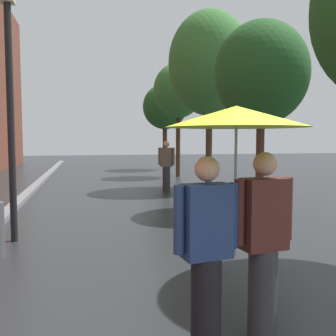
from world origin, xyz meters
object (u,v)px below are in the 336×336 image
(couple_under_umbrella, at_px, (236,183))
(pedestrian_walking_midground, at_px, (166,166))
(street_tree_4, at_px, (165,107))
(street_tree_2, at_px, (210,64))
(street_tree_3, at_px, (178,91))
(street_tree_1, at_px, (261,74))
(street_lamp_post, at_px, (10,94))

(couple_under_umbrella, relative_size, pedestrian_walking_midground, 1.21)
(street_tree_4, bearing_deg, street_tree_2, -90.94)
(street_tree_3, bearing_deg, street_tree_4, 87.02)
(couple_under_umbrella, bearing_deg, street_tree_1, 62.82)
(street_tree_4, bearing_deg, street_tree_1, -90.85)
(street_tree_2, height_order, street_tree_4, street_tree_2)
(street_tree_1, relative_size, couple_under_umbrella, 2.27)
(street_tree_3, distance_m, street_tree_4, 4.27)
(street_tree_4, distance_m, street_lamp_post, 16.09)
(street_tree_2, height_order, street_lamp_post, street_tree_2)
(street_tree_1, height_order, street_tree_3, street_tree_3)
(street_tree_3, relative_size, street_tree_4, 1.08)
(street_lamp_post, xyz_separation_m, pedestrian_walking_midground, (3.95, 5.62, -1.70))
(street_tree_3, bearing_deg, street_lamp_post, -117.49)
(street_tree_2, relative_size, street_lamp_post, 1.44)
(street_tree_3, distance_m, street_lamp_post, 12.18)
(street_tree_4, height_order, street_lamp_post, street_tree_4)
(street_tree_3, height_order, street_lamp_post, street_tree_3)
(street_lamp_post, bearing_deg, street_tree_1, 18.75)
(street_tree_3, xyz_separation_m, pedestrian_walking_midground, (-1.64, -5.11, -3.18))
(street_tree_2, xyz_separation_m, street_tree_3, (-0.08, 4.49, -0.44))
(couple_under_umbrella, bearing_deg, street_tree_2, 73.15)
(street_tree_4, bearing_deg, street_lamp_post, -111.18)
(street_tree_1, distance_m, street_tree_4, 13.07)
(street_tree_4, bearing_deg, street_tree_3, -92.98)
(street_lamp_post, bearing_deg, pedestrian_walking_midground, 54.92)
(pedestrian_walking_midground, bearing_deg, couple_under_umbrella, -98.27)
(street_tree_2, distance_m, street_tree_4, 8.78)
(pedestrian_walking_midground, bearing_deg, street_tree_3, 72.25)
(street_tree_4, xyz_separation_m, couple_under_umbrella, (-3.27, -19.05, -2.20))
(street_tree_3, relative_size, pedestrian_walking_midground, 3.10)
(street_tree_1, xyz_separation_m, street_tree_4, (0.19, 13.07, 0.21))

